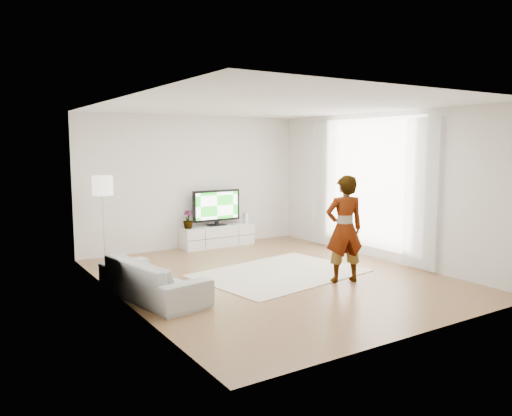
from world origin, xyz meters
TOP-DOWN VIEW (x-y plane):
  - floor at (0.00, 0.00)m, footprint 6.00×6.00m
  - ceiling at (0.00, 0.00)m, footprint 6.00×6.00m
  - wall_left at (-2.50, 0.00)m, footprint 0.02×6.00m
  - wall_right at (2.50, 0.00)m, footprint 0.02×6.00m
  - wall_back at (0.00, 3.00)m, footprint 5.00×0.02m
  - wall_front at (0.00, -3.00)m, footprint 5.00×0.02m
  - window at (2.48, 0.30)m, footprint 0.01×2.60m
  - curtain_near at (2.40, -1.00)m, footprint 0.04×0.70m
  - curtain_far at (2.40, 1.60)m, footprint 0.04×0.70m
  - media_console at (0.43, 2.76)m, footprint 1.62×0.46m
  - television at (0.43, 2.79)m, footprint 1.11×0.22m
  - game_console at (1.14, 2.76)m, footprint 0.06×0.18m
  - potted_plant at (-0.25, 2.77)m, footprint 0.23×0.23m
  - rug at (0.24, 0.13)m, footprint 2.99×2.37m
  - player at (0.78, -0.86)m, footprint 0.72×0.59m
  - sofa at (-2.08, -0.01)m, footprint 1.07×2.03m
  - floor_lamp at (-2.10, 2.37)m, footprint 0.36×0.36m

SIDE VIEW (x-z plane):
  - floor at x=0.00m, z-range 0.00..0.00m
  - rug at x=0.24m, z-range 0.00..0.01m
  - media_console at x=0.43m, z-range 0.00..0.45m
  - sofa at x=-2.08m, z-range 0.00..0.56m
  - game_console at x=1.14m, z-range 0.45..0.69m
  - potted_plant at x=-0.25m, z-range 0.45..0.84m
  - player at x=0.78m, z-range 0.01..1.71m
  - television at x=0.43m, z-range 0.49..1.26m
  - curtain_near at x=2.40m, z-range 0.05..2.65m
  - curtain_far at x=2.40m, z-range 0.05..2.65m
  - floor_lamp at x=-2.10m, z-range 0.57..2.20m
  - wall_left at x=-2.50m, z-range 0.00..2.80m
  - wall_right at x=2.50m, z-range 0.00..2.80m
  - wall_back at x=0.00m, z-range 0.00..2.80m
  - wall_front at x=0.00m, z-range 0.00..2.80m
  - window at x=2.48m, z-range 0.20..2.70m
  - ceiling at x=0.00m, z-range 2.80..2.80m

